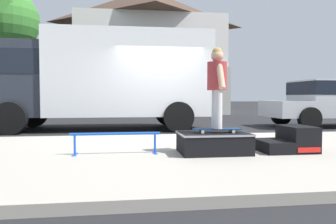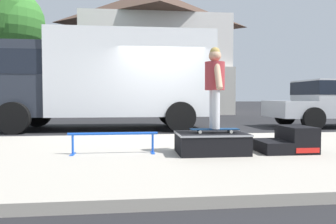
{
  "view_description": "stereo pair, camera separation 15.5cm",
  "coord_description": "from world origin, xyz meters",
  "views": [
    {
      "loc": [
        -1.06,
        -8.33,
        1.03
      ],
      "look_at": [
        -0.12,
        -1.46,
        0.71
      ],
      "focal_mm": 34.57,
      "sensor_mm": 36.0,
      "label": 1
    },
    {
      "loc": [
        -0.91,
        -8.35,
        1.03
      ],
      "look_at": [
        -0.12,
        -1.46,
        0.71
      ],
      "focal_mm": 34.57,
      "sensor_mm": 36.0,
      "label": 2
    }
  ],
  "objects": [
    {
      "name": "skateboard",
      "position": [
        0.43,
        -3.29,
        0.51
      ],
      "size": [
        0.79,
        0.23,
        0.07
      ],
      "color": "navy",
      "rests_on": "skate_box"
    },
    {
      "name": "skater_kid",
      "position": [
        0.43,
        -3.29,
        1.29
      ],
      "size": [
        0.32,
        0.67,
        1.3
      ],
      "color": "silver",
      "rests_on": "skateboard"
    },
    {
      "name": "skate_box",
      "position": [
        0.38,
        -3.26,
        0.3
      ],
      "size": [
        1.12,
        0.8,
        0.34
      ],
      "color": "black",
      "rests_on": "sidewalk_slab"
    },
    {
      "name": "sidewalk_slab",
      "position": [
        0.0,
        -3.0,
        0.06
      ],
      "size": [
        50.0,
        5.0,
        0.12
      ],
      "primitive_type": "cube",
      "color": "#A8A093",
      "rests_on": "ground"
    },
    {
      "name": "grind_rail",
      "position": [
        -1.19,
        -3.13,
        0.38
      ],
      "size": [
        1.43,
        0.28,
        0.35
      ],
      "color": "blue",
      "rests_on": "sidewalk_slab"
    },
    {
      "name": "house_behind",
      "position": [
        0.63,
        13.99,
        4.24
      ],
      "size": [
        9.54,
        8.22,
        8.4
      ],
      "color": "silver",
      "rests_on": "ground"
    },
    {
      "name": "box_truck",
      "position": [
        -1.83,
        2.2,
        1.7
      ],
      "size": [
        6.91,
        2.63,
        3.05
      ],
      "color": "white",
      "rests_on": "ground"
    },
    {
      "name": "ground_plane",
      "position": [
        0.0,
        0.0,
        0.0
      ],
      "size": [
        140.0,
        140.0,
        0.0
      ],
      "primitive_type": "plane",
      "color": "black"
    },
    {
      "name": "kicker_ramp",
      "position": [
        1.7,
        -3.26,
        0.3
      ],
      "size": [
        0.88,
        0.72,
        0.42
      ],
      "color": "black",
      "rests_on": "sidewalk_slab"
    }
  ]
}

